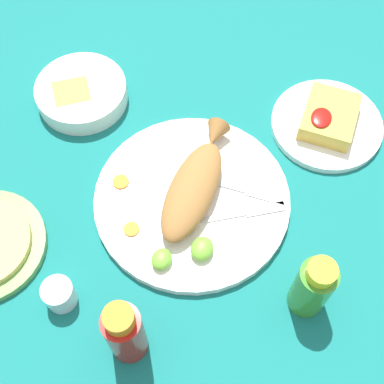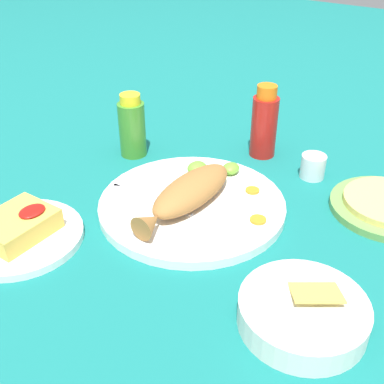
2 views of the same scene
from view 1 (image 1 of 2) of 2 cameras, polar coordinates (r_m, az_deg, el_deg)
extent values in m
plane|color=#146B66|center=(0.96, 0.00, -1.10)|extent=(4.00, 4.00, 0.00)
cylinder|color=white|center=(0.95, 0.00, -0.84)|extent=(0.35, 0.35, 0.02)
ellipsoid|color=#996633|center=(0.92, 0.00, 0.14)|extent=(0.21, 0.08, 0.05)
cone|color=#996633|center=(0.99, 2.63, 6.06)|extent=(0.05, 0.05, 0.04)
cube|color=silver|center=(0.96, 2.56, 1.03)|extent=(0.01, 0.11, 0.00)
cube|color=silver|center=(0.95, 7.89, -0.43)|extent=(0.02, 0.07, 0.00)
cube|color=silver|center=(0.92, 2.29, -2.85)|extent=(0.07, 0.10, 0.00)
cube|color=silver|center=(0.94, 7.80, -1.84)|extent=(0.05, 0.07, 0.00)
cylinder|color=orange|center=(0.97, -7.61, 1.09)|extent=(0.03, 0.03, 0.00)
cylinder|color=orange|center=(0.92, -6.49, -3.95)|extent=(0.03, 0.03, 0.00)
ellipsoid|color=#6BB233|center=(0.89, -3.27, -7.16)|extent=(0.04, 0.03, 0.02)
ellipsoid|color=#6BB233|center=(0.89, 1.07, -6.06)|extent=(0.04, 0.04, 0.02)
cylinder|color=#B21914|center=(0.81, -7.10, -14.81)|extent=(0.06, 0.06, 0.13)
cylinder|color=orange|center=(0.73, -7.81, -13.25)|extent=(0.04, 0.04, 0.03)
cylinder|color=#3D8428|center=(0.85, 12.66, -9.98)|extent=(0.06, 0.06, 0.12)
cylinder|color=yellow|center=(0.79, 13.67, -8.28)|extent=(0.04, 0.04, 0.02)
cylinder|color=silver|center=(0.89, -13.96, -10.56)|extent=(0.05, 0.05, 0.05)
cylinder|color=white|center=(0.91, -13.77, -10.83)|extent=(0.04, 0.04, 0.02)
cylinder|color=white|center=(1.08, 14.15, 6.98)|extent=(0.21, 0.21, 0.01)
cube|color=gold|center=(1.06, 14.44, 7.77)|extent=(0.12, 0.10, 0.04)
ellipsoid|color=#AD140F|center=(1.02, 13.64, 7.72)|extent=(0.05, 0.04, 0.01)
cylinder|color=white|center=(1.10, -11.68, 10.29)|extent=(0.18, 0.18, 0.04)
cylinder|color=olive|center=(1.09, -11.80, 10.72)|extent=(0.15, 0.15, 0.01)
cube|color=gold|center=(1.06, -12.61, 9.78)|extent=(0.10, 0.10, 0.02)
camera|label=2|loc=(1.23, -12.44, 44.35)|focal=45.00mm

